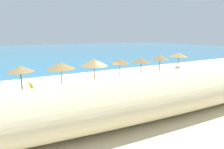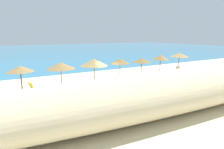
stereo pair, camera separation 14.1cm
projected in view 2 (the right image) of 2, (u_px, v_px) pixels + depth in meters
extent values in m
plane|color=beige|center=(109.00, 86.00, 18.64)|extent=(160.00, 160.00, 0.00)
cube|color=teal|center=(37.00, 51.00, 59.42)|extent=(160.00, 79.70, 0.01)
ellipsoid|color=beige|center=(190.00, 88.00, 13.21)|extent=(42.82, 6.31, 2.72)
cylinder|color=brown|center=(22.00, 83.00, 15.74)|extent=(0.09, 0.09, 2.17)
cone|color=olive|center=(20.00, 69.00, 15.50)|extent=(2.16, 2.16, 0.49)
cylinder|color=brown|center=(61.00, 78.00, 17.54)|extent=(0.07, 0.07, 2.08)
cone|color=olive|center=(61.00, 66.00, 17.29)|extent=(2.61, 2.61, 0.61)
cylinder|color=brown|center=(94.00, 75.00, 18.52)|extent=(0.08, 0.08, 2.21)
cone|color=#9E7F4C|center=(94.00, 62.00, 18.25)|extent=(2.64, 2.64, 0.68)
cylinder|color=brown|center=(120.00, 72.00, 20.44)|extent=(0.07, 0.07, 2.14)
cone|color=olive|center=(120.00, 61.00, 20.19)|extent=(2.06, 2.06, 0.51)
cylinder|color=brown|center=(141.00, 70.00, 21.61)|extent=(0.09, 0.09, 2.10)
cone|color=olive|center=(141.00, 60.00, 21.38)|extent=(2.18, 2.18, 0.46)
cylinder|color=brown|center=(160.00, 67.00, 23.31)|extent=(0.08, 0.08, 2.18)
cone|color=olive|center=(160.00, 57.00, 23.06)|extent=(2.01, 2.01, 0.62)
cylinder|color=brown|center=(179.00, 65.00, 24.79)|extent=(0.08, 0.08, 2.35)
cone|color=#9E7F4C|center=(179.00, 55.00, 24.52)|extent=(2.35, 2.35, 0.51)
cube|color=yellow|center=(24.00, 94.00, 15.10)|extent=(1.53, 1.02, 0.07)
cube|color=yellow|center=(32.00, 87.00, 15.46)|extent=(0.50, 0.74, 0.85)
cylinder|color=silver|center=(15.00, 97.00, 14.92)|extent=(0.04, 0.04, 0.31)
cylinder|color=silver|center=(18.00, 99.00, 14.53)|extent=(0.04, 0.04, 0.31)
cylinder|color=silver|center=(30.00, 94.00, 15.75)|extent=(0.04, 0.04, 0.31)
cylinder|color=silver|center=(33.00, 96.00, 15.35)|extent=(0.04, 0.04, 0.31)
cube|color=white|center=(177.00, 72.00, 24.07)|extent=(1.63, 1.32, 0.07)
cube|color=white|center=(178.00, 69.00, 24.62)|extent=(0.47, 0.62, 0.65)
cylinder|color=silver|center=(174.00, 74.00, 23.68)|extent=(0.04, 0.04, 0.33)
cylinder|color=silver|center=(178.00, 75.00, 23.43)|extent=(0.04, 0.04, 0.33)
cylinder|color=silver|center=(176.00, 72.00, 24.79)|extent=(0.04, 0.04, 0.33)
cylinder|color=silver|center=(180.00, 73.00, 24.54)|extent=(0.04, 0.04, 0.33)
cube|color=orange|center=(93.00, 86.00, 17.45)|extent=(1.37, 1.05, 0.07)
cube|color=orange|center=(99.00, 82.00, 17.42)|extent=(0.41, 0.59, 0.71)
cylinder|color=silver|center=(88.00, 87.00, 17.70)|extent=(0.04, 0.04, 0.33)
cylinder|color=silver|center=(87.00, 89.00, 17.23)|extent=(0.04, 0.04, 0.33)
cylinder|color=silver|center=(99.00, 87.00, 17.76)|extent=(0.04, 0.04, 0.33)
cylinder|color=silver|center=(99.00, 89.00, 17.29)|extent=(0.04, 0.04, 0.33)
cube|color=red|center=(191.00, 76.00, 22.23)|extent=(0.43, 0.35, 0.43)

